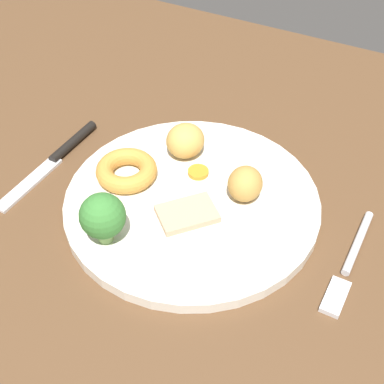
# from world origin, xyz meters

# --- Properties ---
(dining_table) EXTENTS (1.20, 0.84, 0.04)m
(dining_table) POSITION_xyz_m (0.00, 0.00, 0.02)
(dining_table) COLOR brown
(dining_table) RESTS_ON ground
(dinner_plate) EXTENTS (0.29, 0.29, 0.01)m
(dinner_plate) POSITION_xyz_m (0.02, 0.03, 0.04)
(dinner_plate) COLOR silver
(dinner_plate) RESTS_ON dining_table
(meat_slice_main) EXTENTS (0.08, 0.08, 0.01)m
(meat_slice_main) POSITION_xyz_m (0.02, 0.06, 0.05)
(meat_slice_main) COLOR tan
(meat_slice_main) RESTS_ON dinner_plate
(yorkshire_pudding) EXTENTS (0.07, 0.07, 0.02)m
(yorkshire_pudding) POSITION_xyz_m (0.11, 0.03, 0.06)
(yorkshire_pudding) COLOR #C68938
(yorkshire_pudding) RESTS_ON dinner_plate
(roast_potato_left) EXTENTS (0.06, 0.06, 0.04)m
(roast_potato_left) POSITION_xyz_m (0.07, -0.04, 0.07)
(roast_potato_left) COLOR tan
(roast_potato_left) RESTS_ON dinner_plate
(roast_potato_right) EXTENTS (0.04, 0.05, 0.04)m
(roast_potato_right) POSITION_xyz_m (-0.03, -0.00, 0.07)
(roast_potato_right) COLOR #BC8C42
(roast_potato_right) RESTS_ON dinner_plate
(carrot_coin_front) EXTENTS (0.03, 0.03, 0.01)m
(carrot_coin_front) POSITION_xyz_m (0.04, -0.01, 0.05)
(carrot_coin_front) COLOR orange
(carrot_coin_front) RESTS_ON dinner_plate
(broccoli_floret) EXTENTS (0.05, 0.05, 0.06)m
(broccoli_floret) POSITION_xyz_m (0.08, 0.13, 0.09)
(broccoli_floret) COLOR #8CB766
(broccoli_floret) RESTS_ON dinner_plate
(fork) EXTENTS (0.02, 0.15, 0.01)m
(fork) POSITION_xyz_m (-0.16, 0.03, 0.04)
(fork) COLOR silver
(fork) RESTS_ON dining_table
(knife) EXTENTS (0.02, 0.19, 0.01)m
(knife) POSITION_xyz_m (0.22, 0.03, 0.04)
(knife) COLOR black
(knife) RESTS_ON dining_table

